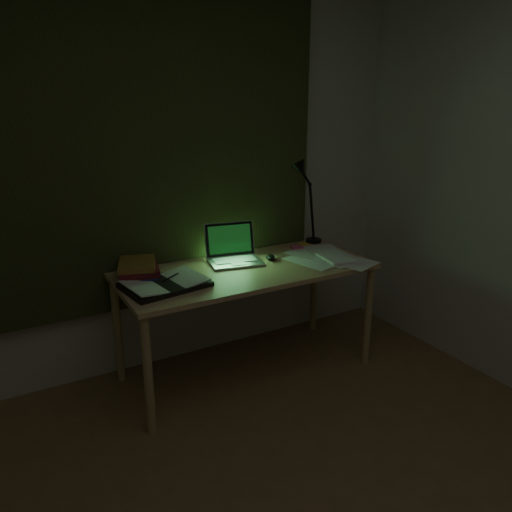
{
  "coord_description": "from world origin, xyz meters",
  "views": [
    {
      "loc": [
        -0.93,
        -0.94,
        1.71
      ],
      "look_at": [
        0.43,
        1.46,
        0.82
      ],
      "focal_mm": 35.0,
      "sensor_mm": 36.0,
      "label": 1
    }
  ],
  "objects_px": {
    "desk": "(247,321)",
    "desk_lamp": "(315,201)",
    "laptop": "(235,245)",
    "book_stack": "(140,269)",
    "open_textbook": "(165,284)",
    "loose_papers": "(327,259)"
  },
  "relations": [
    {
      "from": "desk",
      "to": "desk_lamp",
      "type": "bearing_deg",
      "value": 21.25
    },
    {
      "from": "laptop",
      "to": "book_stack",
      "type": "relative_size",
      "value": 1.37
    },
    {
      "from": "desk",
      "to": "open_textbook",
      "type": "xyz_separation_m",
      "value": [
        -0.54,
        -0.05,
        0.37
      ]
    },
    {
      "from": "desk",
      "to": "loose_papers",
      "type": "bearing_deg",
      "value": -12.78
    },
    {
      "from": "laptop",
      "to": "loose_papers",
      "type": "bearing_deg",
      "value": -13.26
    },
    {
      "from": "desk",
      "to": "book_stack",
      "type": "relative_size",
      "value": 5.84
    },
    {
      "from": "desk",
      "to": "laptop",
      "type": "bearing_deg",
      "value": 95.49
    },
    {
      "from": "open_textbook",
      "to": "loose_papers",
      "type": "distance_m",
      "value": 1.06
    },
    {
      "from": "book_stack",
      "to": "loose_papers",
      "type": "relative_size",
      "value": 0.66
    },
    {
      "from": "desk",
      "to": "laptop",
      "type": "distance_m",
      "value": 0.49
    },
    {
      "from": "laptop",
      "to": "loose_papers",
      "type": "relative_size",
      "value": 0.91
    },
    {
      "from": "desk_lamp",
      "to": "open_textbook",
      "type": "bearing_deg",
      "value": -171.27
    },
    {
      "from": "desk_lamp",
      "to": "desk",
      "type": "bearing_deg",
      "value": -164.71
    },
    {
      "from": "open_textbook",
      "to": "loose_papers",
      "type": "xyz_separation_m",
      "value": [
        1.06,
        -0.07,
        -0.01
      ]
    },
    {
      "from": "desk",
      "to": "book_stack",
      "type": "xyz_separation_m",
      "value": [
        -0.61,
        0.16,
        0.41
      ]
    },
    {
      "from": "open_textbook",
      "to": "book_stack",
      "type": "height_order",
      "value": "book_stack"
    },
    {
      "from": "book_stack",
      "to": "loose_papers",
      "type": "height_order",
      "value": "book_stack"
    },
    {
      "from": "open_textbook",
      "to": "loose_papers",
      "type": "height_order",
      "value": "open_textbook"
    },
    {
      "from": "laptop",
      "to": "desk_lamp",
      "type": "xyz_separation_m",
      "value": [
        0.71,
        0.15,
        0.18
      ]
    },
    {
      "from": "desk",
      "to": "loose_papers",
      "type": "relative_size",
      "value": 3.85
    },
    {
      "from": "loose_papers",
      "to": "desk_lamp",
      "type": "relative_size",
      "value": 0.68
    },
    {
      "from": "desk",
      "to": "open_textbook",
      "type": "bearing_deg",
      "value": -174.43
    }
  ]
}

